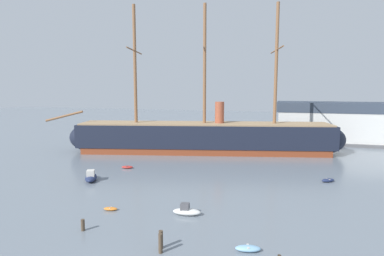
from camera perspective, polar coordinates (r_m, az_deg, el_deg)
The scene contains 13 objects.
tall_ship at distance 80.73m, azimuth 2.17°, elevation -1.57°, with size 73.91×23.13×35.99m.
dinghy_foreground_left at distance 45.50m, azimuth -14.12°, elevation -13.60°, with size 1.97×1.14×0.44m.
dinghy_foreground_right at distance 34.77m, azimuth 9.80°, elevation -20.13°, with size 2.71×1.63×0.60m.
motorboat_near_centre at distance 42.65m, azimuth -0.96°, elevation -14.37°, with size 3.74×1.90×1.51m.
motorboat_mid_left at distance 59.73m, azimuth -17.34°, elevation -8.21°, with size 3.86×5.00×1.95m.
dinghy_alongside_bow at distance 66.80m, azimuth -11.31°, elevation -6.75°, with size 2.47×1.53×0.54m.
dinghy_alongside_stern at distance 61.15m, azimuth 22.79°, elevation -8.46°, with size 2.66×2.29×0.59m.
motorboat_far_left at distance 90.28m, azimuth -11.18°, elevation -2.96°, with size 2.49×3.76×1.46m.
motorboat_distant_centre at distance 86.32m, azimuth 7.31°, elevation -3.30°, with size 4.05×3.87×1.66m.
mooring_piling_nearest at distance 34.72m, azimuth -5.49°, elevation -18.93°, with size 0.44×0.44×1.86m, color #4C3D2D.
mooring_piling_left_pair at distance 33.86m, azimuth -5.57°, elevation -19.54°, with size 0.41×0.41×1.97m, color #4C3D2D.
mooring_piling_midwater at distance 40.34m, azimuth -18.63°, elevation -15.86°, with size 0.42×0.42×1.33m, color #4C3D2D.
dockside_warehouse_right at distance 105.22m, azimuth 29.68°, elevation 0.63°, with size 58.63×13.39×16.77m.
Camera 1 is at (13.87, -22.39, 16.19)m, focal length 30.35 mm.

